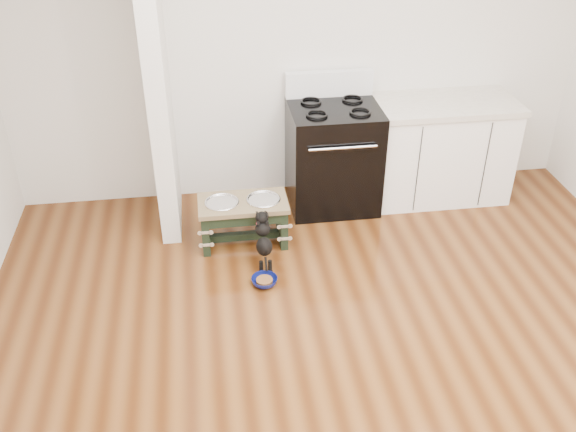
% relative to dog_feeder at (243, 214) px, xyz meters
% --- Properties ---
extents(ground, '(5.00, 5.00, 0.00)m').
position_rel_dog_feeder_xyz_m(ground, '(0.58, -1.63, -0.28)').
color(ground, '#46220C').
rests_on(ground, ground).
extents(room_shell, '(5.00, 5.00, 5.00)m').
position_rel_dog_feeder_xyz_m(room_shell, '(0.58, -1.63, 1.34)').
color(room_shell, silver).
rests_on(room_shell, ground).
extents(partition_wall, '(0.15, 0.80, 2.70)m').
position_rel_dog_feeder_xyz_m(partition_wall, '(-0.59, 0.47, 1.07)').
color(partition_wall, silver).
rests_on(partition_wall, ground).
extents(oven_range, '(0.76, 0.69, 1.14)m').
position_rel_dog_feeder_xyz_m(oven_range, '(0.83, 0.53, 0.20)').
color(oven_range, black).
rests_on(oven_range, ground).
extents(cabinet_run, '(1.24, 0.64, 0.91)m').
position_rel_dog_feeder_xyz_m(cabinet_run, '(1.81, 0.54, 0.17)').
color(cabinet_run, white).
rests_on(cabinet_run, ground).
extents(dog_feeder, '(0.71, 0.38, 0.41)m').
position_rel_dog_feeder_xyz_m(dog_feeder, '(0.00, 0.00, 0.00)').
color(dog_feeder, black).
rests_on(dog_feeder, ground).
extents(puppy, '(0.12, 0.37, 0.43)m').
position_rel_dog_feeder_xyz_m(puppy, '(0.13, -0.33, -0.04)').
color(puppy, black).
rests_on(puppy, ground).
extents(floor_bowl, '(0.23, 0.23, 0.06)m').
position_rel_dog_feeder_xyz_m(floor_bowl, '(0.10, -0.58, -0.25)').
color(floor_bowl, '#0C1356').
rests_on(floor_bowl, ground).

